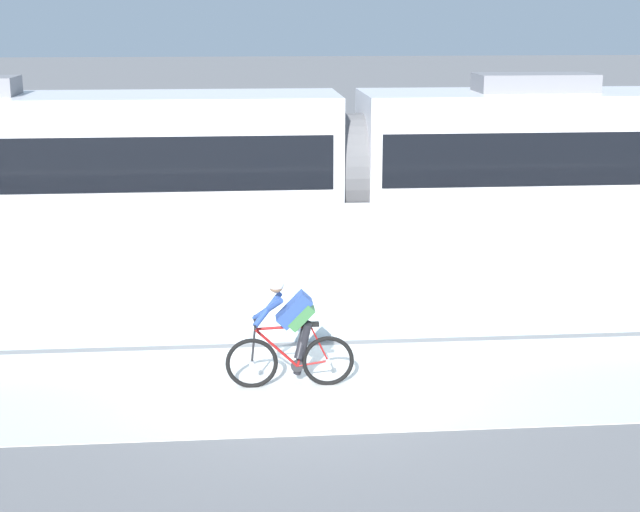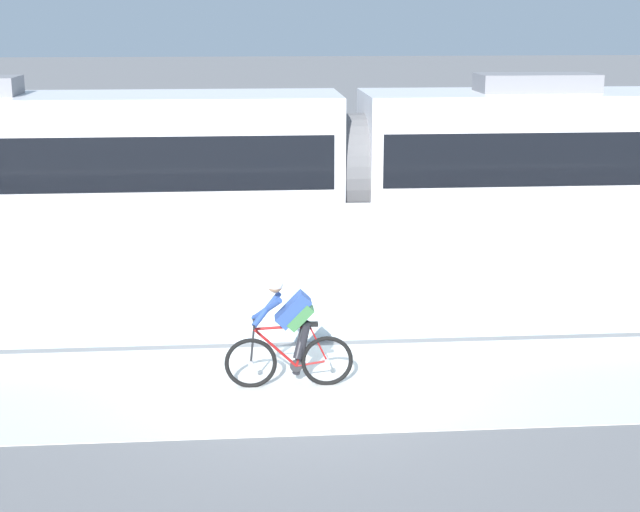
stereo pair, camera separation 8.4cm
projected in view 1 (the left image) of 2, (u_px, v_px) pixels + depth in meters
The scene contains 8 objects.
ground_plane at pixel (302, 386), 13.16m from camera, with size 200.00×200.00×0.00m, color slate.
bike_path_deck at pixel (302, 386), 13.16m from camera, with size 32.00×3.20×0.01m, color beige.
glass_parapet at pixel (294, 304), 14.79m from camera, with size 32.00×0.05×1.23m, color silver.
concrete_barrier_wall at pixel (287, 257), 16.46m from camera, with size 32.00×0.36×1.81m, color silver.
tram_rail_near at pixel (281, 270), 19.08m from camera, with size 32.00×0.08×0.01m, color #595654.
tram_rail_far at pixel (278, 252), 20.46m from camera, with size 32.00×0.08×0.01m, color #595654.
tram at pixel (349, 170), 19.42m from camera, with size 22.56×2.54×3.81m.
cyclist_on_bike at pixel (290, 333), 12.95m from camera, with size 1.77×0.58×1.61m.
Camera 1 is at (-0.81, -12.27, 5.03)m, focal length 53.41 mm.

